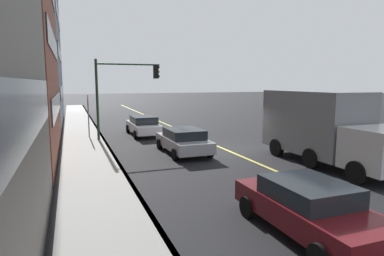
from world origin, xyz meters
TOP-DOWN VIEW (x-y plane):
  - ground at (0.00, 0.00)m, footprint 200.00×200.00m
  - sidewalk_slab at (0.00, 7.39)m, footprint 80.00×2.54m
  - curb_edge at (0.00, 6.20)m, footprint 80.00×0.16m
  - lane_stripe_center at (0.00, 0.00)m, footprint 80.00×0.16m
  - car_silver at (0.02, 2.54)m, footprint 4.45×2.07m
  - car_maroon at (-10.04, 2.72)m, footprint 4.35×2.00m
  - car_white at (6.83, 3.26)m, footprint 4.66×1.92m
  - truck_gray at (-4.31, -2.92)m, footprint 7.40×2.64m
  - traffic_light_mast at (5.18, 4.87)m, footprint 0.28×4.18m
  - street_sign_post at (6.60, 7.03)m, footprint 0.60×0.08m

SIDE VIEW (x-z plane):
  - ground at x=0.00m, z-range 0.00..0.00m
  - lane_stripe_center at x=0.00m, z-range 0.00..0.01m
  - sidewalk_slab at x=0.00m, z-range 0.00..0.15m
  - curb_edge at x=0.00m, z-range 0.00..0.15m
  - car_maroon at x=-10.04m, z-range 0.03..1.39m
  - car_silver at x=0.02m, z-range 0.04..1.38m
  - car_white at x=6.83m, z-range 0.03..1.43m
  - street_sign_post at x=6.60m, z-range 0.26..3.20m
  - truck_gray at x=-4.31m, z-range 0.07..3.44m
  - traffic_light_mast at x=5.18m, z-range 1.00..6.24m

